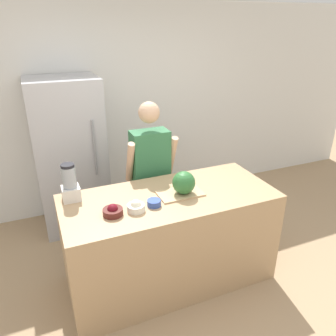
{
  "coord_description": "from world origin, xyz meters",
  "views": [
    {
      "loc": [
        -1.01,
        -1.94,
        2.32
      ],
      "look_at": [
        0.0,
        0.46,
        1.17
      ],
      "focal_mm": 35.0,
      "sensor_mm": 36.0,
      "label": 1
    }
  ],
  "objects": [
    {
      "name": "bowl_cherries",
      "position": [
        -0.54,
        0.3,
        0.96
      ],
      "size": [
        0.16,
        0.16,
        0.1
      ],
      "color": "#511E19",
      "rests_on": "counter_island"
    },
    {
      "name": "refrigerator",
      "position": [
        -0.68,
        1.79,
        0.9
      ],
      "size": [
        0.77,
        0.67,
        1.8
      ],
      "color": "#B7B7BC",
      "rests_on": "ground_plane"
    },
    {
      "name": "cutting_board",
      "position": [
        0.1,
        0.4,
        0.93
      ],
      "size": [
        0.4,
        0.24,
        0.01
      ],
      "color": "tan",
      "rests_on": "counter_island"
    },
    {
      "name": "bowl_cream",
      "position": [
        -0.36,
        0.28,
        0.96
      ],
      "size": [
        0.15,
        0.15,
        0.1
      ],
      "color": "white",
      "rests_on": "counter_island"
    },
    {
      "name": "person",
      "position": [
        0.04,
        1.02,
        0.84
      ],
      "size": [
        0.52,
        0.26,
        1.64
      ],
      "color": "#4C608C",
      "rests_on": "ground_plane"
    },
    {
      "name": "ground_plane",
      "position": [
        0.0,
        0.0,
        0.0
      ],
      "size": [
        14.0,
        14.0,
        0.0
      ],
      "primitive_type": "plane",
      "color": "tan"
    },
    {
      "name": "watermelon",
      "position": [
        0.12,
        0.39,
        1.04
      ],
      "size": [
        0.21,
        0.21,
        0.21
      ],
      "color": "#2D6B33",
      "rests_on": "cutting_board"
    },
    {
      "name": "blender",
      "position": [
        -0.81,
        0.68,
        1.07
      ],
      "size": [
        0.15,
        0.15,
        0.33
      ],
      "color": "silver",
      "rests_on": "counter_island"
    },
    {
      "name": "bowl_small_blue",
      "position": [
        -0.19,
        0.3,
        0.95
      ],
      "size": [
        0.12,
        0.12,
        0.05
      ],
      "color": "#334C9E",
      "rests_on": "counter_island"
    },
    {
      "name": "wall_back",
      "position": [
        0.0,
        2.16,
        1.3
      ],
      "size": [
        8.0,
        0.06,
        2.6
      ],
      "color": "white",
      "rests_on": "ground_plane"
    },
    {
      "name": "counter_island",
      "position": [
        0.0,
        0.42,
        0.46
      ],
      "size": [
        1.91,
        0.83,
        0.92
      ],
      "color": "tan",
      "rests_on": "ground_plane"
    }
  ]
}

